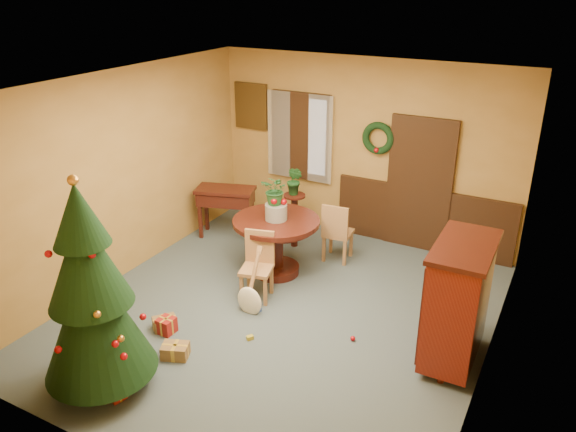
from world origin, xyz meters
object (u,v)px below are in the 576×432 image
Objects in this scene: christmas_tree at (91,294)px; chair_near at (258,263)px; dining_table at (276,236)px; writing_desk at (226,200)px; sideboard at (458,300)px.

chair_near is at bearing 77.78° from christmas_tree.
chair_near is (0.09, -0.66, -0.10)m from dining_table.
sideboard is at bearing -20.80° from writing_desk.
dining_table is 0.52× the size of christmas_tree.
sideboard is (3.13, 2.17, -0.35)m from christmas_tree.
chair_near is 0.89× the size of writing_desk.
dining_table is 1.53m from writing_desk.
chair_near is at bearing -43.96° from writing_desk.
chair_near reaches higher than dining_table.
dining_table is 0.68m from chair_near.
christmas_tree reaches higher than chair_near.
sideboard is (4.07, -1.55, 0.14)m from writing_desk.
dining_table is 2.84m from sideboard.
writing_desk is (-1.35, 0.73, 0.04)m from dining_table.
christmas_tree is (-0.42, -2.99, 0.53)m from dining_table.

